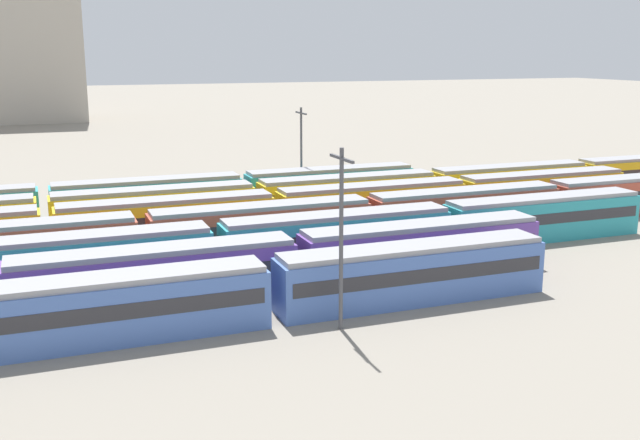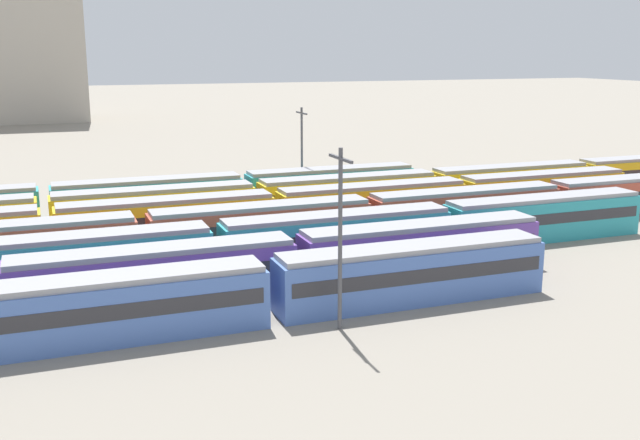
{
  "view_description": "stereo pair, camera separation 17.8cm",
  "coord_description": "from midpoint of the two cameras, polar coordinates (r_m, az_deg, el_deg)",
  "views": [
    {
      "loc": [
        4.97,
        -40.36,
        15.8
      ],
      "look_at": [
        26.31,
        15.6,
        2.04
      ],
      "focal_mm": 41.69,
      "sensor_mm": 36.0,
      "label": 1
    },
    {
      "loc": [
        5.13,
        -40.43,
        15.8
      ],
      "look_at": [
        26.31,
        15.6,
        2.04
      ],
      "focal_mm": 41.69,
      "sensor_mm": 36.0,
      "label": 2
    }
  ],
  "objects": [
    {
      "name": "train_track_0",
      "position": [
        42.8,
        -15.99,
        -6.52
      ],
      "size": [
        55.8,
        3.06,
        3.75
      ],
      "color": "#4C70BC",
      "rests_on": "ground_plane"
    },
    {
      "name": "train_track_1",
      "position": [
        48.06,
        -12.46,
        -4.18
      ],
      "size": [
        55.8,
        3.06,
        3.75
      ],
      "color": "#6B429E",
      "rests_on": "ground_plane"
    },
    {
      "name": "train_track_2",
      "position": [
        53.85,
        -7.94,
        -2.14
      ],
      "size": [
        74.7,
        3.06,
        3.75
      ],
      "color": "teal",
      "rests_on": "ground_plane"
    },
    {
      "name": "train_track_3",
      "position": [
        72.91,
        17.49,
        1.35
      ],
      "size": [
        112.5,
        3.06,
        3.75
      ],
      "color": "#BC4C38",
      "rests_on": "ground_plane"
    },
    {
      "name": "train_track_4",
      "position": [
        65.56,
        -3.39,
        0.68
      ],
      "size": [
        74.7,
        3.06,
        3.75
      ],
      "color": "yellow",
      "rests_on": "ground_plane"
    },
    {
      "name": "train_track_5",
      "position": [
        73.46,
        2.26,
        2.02
      ],
      "size": [
        93.6,
        3.06,
        3.75
      ],
      "color": "yellow",
      "rests_on": "ground_plane"
    },
    {
      "name": "train_track_6",
      "position": [
        73.54,
        -12.94,
        1.71
      ],
      "size": [
        55.8,
        3.06,
        3.75
      ],
      "color": "teal",
      "rests_on": "ground_plane"
    },
    {
      "name": "catenary_pole_0",
      "position": [
        41.78,
        1.68,
        -0.87
      ],
      "size": [
        0.24,
        3.2,
        10.56
      ],
      "color": "#4C4C51",
      "rests_on": "ground_plane"
    },
    {
      "name": "catenary_pole_1",
      "position": [
        79.54,
        -1.34,
        5.49
      ],
      "size": [
        0.24,
        3.2,
        9.88
      ],
      "color": "#4C4C51",
      "rests_on": "ground_plane"
    },
    {
      "name": "distant_building_2",
      "position": [
        182.45,
        -21.14,
        13.21
      ],
      "size": [
        20.99,
        19.56,
        38.71
      ],
      "primitive_type": "cube",
      "color": "#B2A899",
      "rests_on": "ground_plane"
    }
  ]
}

